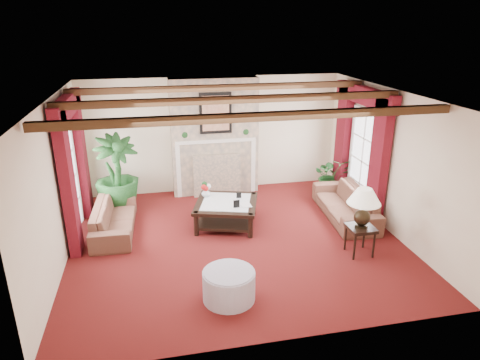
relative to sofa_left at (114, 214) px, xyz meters
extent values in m
plane|color=#4D0D0E|center=(2.25, -0.86, -0.37)|extent=(6.00, 6.00, 0.00)
plane|color=white|center=(2.25, -0.86, 2.33)|extent=(6.00, 6.00, 0.00)
cube|color=beige|center=(2.25, 1.89, 0.98)|extent=(6.00, 0.02, 2.70)
cube|color=beige|center=(-0.75, -0.86, 0.98)|extent=(0.02, 5.50, 2.70)
cube|color=beige|center=(5.25, -0.86, 0.98)|extent=(0.02, 5.50, 2.70)
imported|color=#3D101C|center=(0.00, 0.00, 0.00)|extent=(1.91, 0.67, 0.73)
imported|color=#3D101C|center=(4.67, -0.30, 0.04)|extent=(2.15, 0.92, 0.80)
imported|color=black|center=(0.04, 1.04, 0.10)|extent=(2.21, 2.37, 0.93)
imported|color=black|center=(4.89, 0.94, -0.01)|extent=(1.23, 1.28, 0.72)
cylinder|color=#9990A3|center=(1.78, -2.59, -0.14)|extent=(0.77, 0.77, 0.45)
imported|color=silver|center=(1.83, 0.22, 0.21)|extent=(0.27, 0.27, 0.18)
imported|color=black|center=(2.43, -0.39, 0.25)|extent=(0.20, 0.04, 0.27)
camera|label=1|loc=(0.85, -7.84, 3.49)|focal=32.00mm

